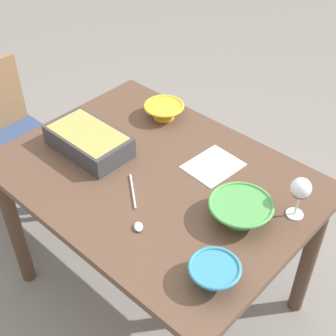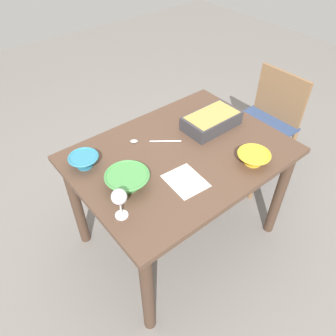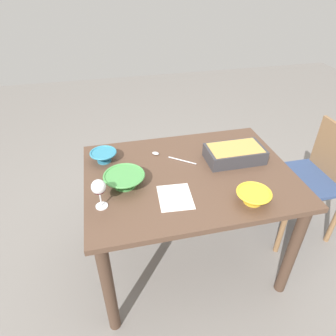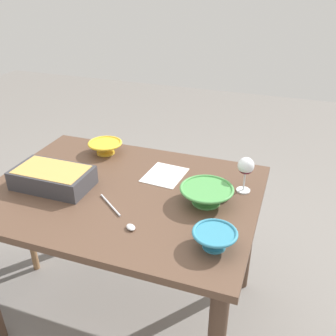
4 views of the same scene
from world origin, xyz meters
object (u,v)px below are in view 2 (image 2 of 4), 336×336
object	(u,v)px
dining_table	(180,168)
serving_bowl	(84,160)
mixing_bowl	(127,179)
small_bowl	(254,157)
chair	(265,122)
casserole_dish	(212,120)
wine_glass	(119,198)
serving_spoon	(146,141)
napkin	(185,181)

from	to	relation	value
dining_table	serving_bowl	xyz separation A→B (m)	(0.46, -0.23, 0.15)
mixing_bowl	small_bowl	size ratio (longest dim) A/B	1.26
serving_bowl	chair	bearing A→B (deg)	174.96
casserole_dish	serving_bowl	distance (m)	0.78
wine_glass	serving_spoon	distance (m)	0.55
napkin	dining_table	bearing A→B (deg)	-125.03
casserole_dish	serving_bowl	bearing A→B (deg)	-11.96
chair	small_bowl	bearing A→B (deg)	30.34
casserole_dish	small_bowl	xyz separation A→B (m)	(0.06, 0.37, -0.01)
serving_spoon	napkin	size ratio (longest dim) A/B	1.18
serving_bowl	serving_spoon	bearing A→B (deg)	174.22
serving_spoon	chair	bearing A→B (deg)	175.23
dining_table	napkin	size ratio (longest dim) A/B	5.73
wine_glass	napkin	bearing A→B (deg)	177.66
small_bowl	mixing_bowl	bearing A→B (deg)	-24.30
wine_glass	small_bowl	distance (m)	0.75
dining_table	casserole_dish	xyz separation A→B (m)	(-0.30, -0.07, 0.16)
mixing_bowl	serving_bowl	size ratio (longest dim) A/B	1.39
dining_table	wine_glass	size ratio (longest dim) A/B	7.28
chair	casserole_dish	world-z (taller)	chair
chair	serving_spoon	bearing A→B (deg)	-4.77
dining_table	serving_spoon	bearing A→B (deg)	-64.21
mixing_bowl	serving_bowl	xyz separation A→B (m)	(0.10, -0.26, -0.00)
small_bowl	serving_bowl	xyz separation A→B (m)	(0.70, -0.54, 0.00)
chair	wine_glass	size ratio (longest dim) A/B	5.20
wine_glass	mixing_bowl	distance (m)	0.21
chair	wine_glass	distance (m)	1.52
serving_bowl	napkin	xyz separation A→B (m)	(-0.33, 0.42, -0.04)
wine_glass	small_bowl	xyz separation A→B (m)	(-0.74, 0.13, -0.08)
chair	small_bowl	xyz separation A→B (m)	(0.70, 0.41, 0.30)
wine_glass	mixing_bowl	xyz separation A→B (m)	(-0.13, -0.14, -0.07)
serving_spoon	casserole_dish	bearing A→B (deg)	162.49
casserole_dish	mixing_bowl	bearing A→B (deg)	8.41
serving_spoon	wine_glass	bearing A→B (deg)	42.15
serving_spoon	napkin	xyz separation A→B (m)	(0.04, 0.38, -0.01)
wine_glass	serving_bowl	distance (m)	0.41
casserole_dish	serving_spoon	distance (m)	0.42
chair	napkin	bearing A→B (deg)	15.32
casserole_dish	dining_table	bearing A→B (deg)	13.28
serving_bowl	mixing_bowl	bearing A→B (deg)	110.09
dining_table	serving_bowl	bearing A→B (deg)	-26.65
casserole_dish	mixing_bowl	distance (m)	0.68
chair	serving_bowl	size ratio (longest dim) A/B	5.27
dining_table	mixing_bowl	xyz separation A→B (m)	(0.37, 0.03, 0.16)
dining_table	wine_glass	bearing A→B (deg)	18.84
casserole_dish	wine_glass	bearing A→B (deg)	16.79
casserole_dish	serving_bowl	world-z (taller)	casserole_dish
chair	napkin	size ratio (longest dim) A/B	4.09
chair	serving_bowl	world-z (taller)	chair
wine_glass	serving_spoon	world-z (taller)	wine_glass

